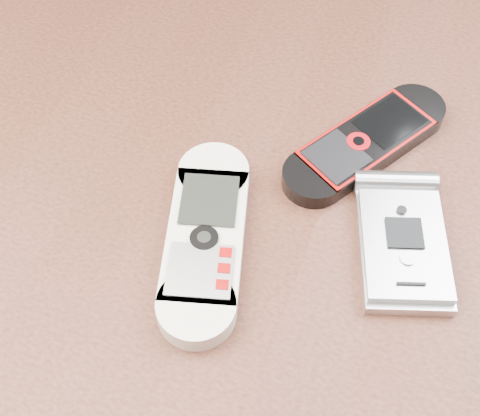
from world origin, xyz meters
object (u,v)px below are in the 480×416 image
(nokia_white, at_px, (206,237))
(nokia_black_red, at_px, (366,142))
(table, at_px, (234,287))
(motorola_razr, at_px, (403,243))

(nokia_white, relative_size, nokia_black_red, 1.03)
(table, height_order, motorola_razr, motorola_razr)
(table, xyz_separation_m, nokia_white, (-0.01, -0.03, 0.11))
(table, distance_m, nokia_black_red, 0.16)
(table, relative_size, nokia_white, 7.88)
(nokia_white, xyz_separation_m, nokia_black_red, (0.08, 0.12, -0.00))
(table, relative_size, motorola_razr, 10.95)
(nokia_black_red, xyz_separation_m, motorola_razr, (0.04, -0.08, 0.00))
(table, xyz_separation_m, nokia_black_red, (0.07, 0.09, 0.11))
(nokia_white, bearing_deg, table, 58.24)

